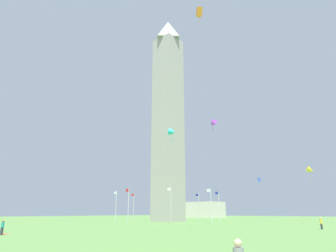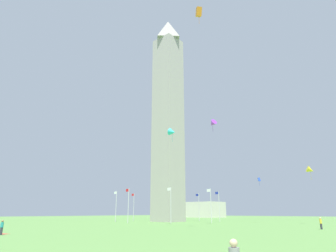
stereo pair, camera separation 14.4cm
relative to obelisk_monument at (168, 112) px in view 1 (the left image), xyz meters
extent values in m
plane|color=#609347|center=(0.00, 0.00, -30.28)|extent=(260.00, 260.00, 0.00)
cube|color=#A8A399|center=(0.00, 0.00, -3.63)|extent=(6.66, 6.66, 53.30)
pyramid|color=gray|center=(0.00, 0.00, 26.65)|extent=(6.66, 6.66, 7.27)
cylinder|color=silver|center=(13.65, 0.00, -26.37)|extent=(0.14, 0.14, 7.84)
cube|color=red|center=(14.20, 0.00, -22.90)|extent=(1.00, 0.03, 0.64)
cylinder|color=silver|center=(9.65, 9.65, -26.37)|extent=(0.14, 0.14, 7.84)
cube|color=white|center=(10.20, 9.65, -22.90)|extent=(1.00, 0.03, 0.64)
cylinder|color=silver|center=(0.00, 13.65, -26.37)|extent=(0.14, 0.14, 7.84)
cube|color=red|center=(0.55, 13.65, -22.90)|extent=(1.00, 0.03, 0.64)
cylinder|color=silver|center=(-9.65, 9.65, -26.37)|extent=(0.14, 0.14, 7.84)
cube|color=white|center=(-9.10, 9.65, -22.90)|extent=(1.00, 0.03, 0.64)
cylinder|color=silver|center=(-13.65, 0.00, -26.37)|extent=(0.14, 0.14, 7.84)
cube|color=white|center=(-13.10, 0.00, -22.90)|extent=(1.00, 0.03, 0.64)
cylinder|color=silver|center=(-9.65, -9.65, -26.37)|extent=(0.14, 0.14, 7.84)
cube|color=#1E2D99|center=(-9.10, -9.65, -22.90)|extent=(1.00, 0.03, 0.64)
cylinder|color=silver|center=(0.00, -13.65, -26.37)|extent=(0.14, 0.14, 7.84)
cube|color=#1E2D99|center=(0.55, -13.65, -22.90)|extent=(1.00, 0.03, 0.64)
cylinder|color=silver|center=(9.65, -9.65, -26.37)|extent=(0.14, 0.14, 7.84)
cube|color=#1E2D99|center=(10.20, -9.65, -22.90)|extent=(1.00, 0.03, 0.64)
cylinder|color=#2D2D38|center=(-17.51, 46.69, -29.88)|extent=(0.29, 0.29, 0.80)
cylinder|color=teal|center=(-17.51, 46.69, -29.21)|extent=(0.32, 0.32, 0.55)
sphere|color=#936B4C|center=(-17.51, 46.69, -28.81)|extent=(0.24, 0.24, 0.24)
cylinder|color=#2D2D38|center=(-40.35, 10.78, -29.88)|extent=(0.29, 0.29, 0.80)
cylinder|color=yellow|center=(-40.35, 10.78, -29.16)|extent=(0.32, 0.32, 0.66)
sphere|color=beige|center=(-40.35, 10.78, -28.71)|extent=(0.24, 0.24, 0.24)
sphere|color=beige|center=(-49.76, 51.72, -28.71)|extent=(0.24, 0.24, 0.24)
cone|color=yellow|center=(-34.28, -7.78, -19.18)|extent=(2.31, 2.19, 1.89)
cylinder|color=#A4921C|center=(-34.28, -7.78, -20.35)|extent=(0.04, 0.04, 1.75)
cube|color=orange|center=(-31.63, 27.57, 2.16)|extent=(1.37, 1.28, 1.54)
cylinder|color=#A75C15|center=(-31.63, 27.57, 0.94)|extent=(0.04, 0.04, 1.83)
cube|color=blue|center=(-22.93, -6.75, -20.46)|extent=(0.84, 0.77, 0.96)
cylinder|color=#233C9D|center=(-22.93, -6.75, -21.23)|extent=(0.04, 0.04, 1.15)
cone|color=purple|center=(-22.15, 10.69, -10.38)|extent=(2.02, 1.78, 1.75)
cylinder|color=#67278E|center=(-22.15, 10.69, -11.44)|extent=(0.04, 0.04, 1.59)
cone|color=#33C6D1|center=(-16.99, 17.37, -12.59)|extent=(1.85, 1.68, 1.73)
cylinder|color=teal|center=(-16.99, 17.37, -13.73)|extent=(0.04, 0.04, 1.71)
cube|color=beige|center=(36.24, -58.20, -26.80)|extent=(28.45, 12.20, 6.97)
cube|color=red|center=(-15.77, 46.16, -30.28)|extent=(2.10, 1.82, 0.01)
camera|label=1|loc=(-54.53, 60.03, -27.83)|focal=31.72mm
camera|label=2|loc=(-54.63, 59.93, -27.83)|focal=31.72mm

